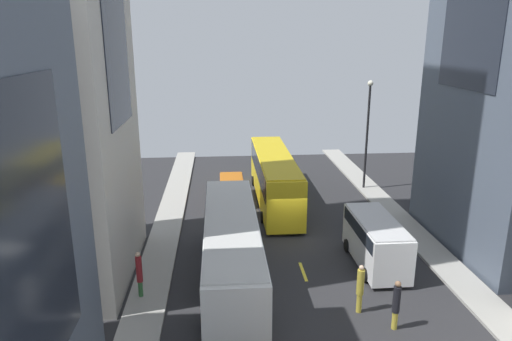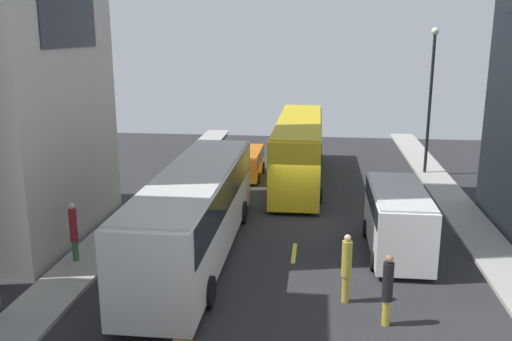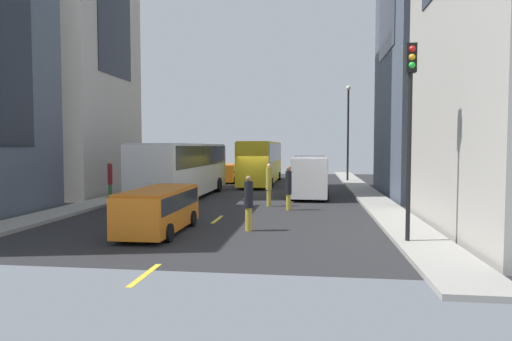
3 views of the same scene
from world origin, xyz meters
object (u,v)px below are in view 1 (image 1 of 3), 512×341
(car_orange_0, at_px, (232,188))
(pedestrian_waiting_curb, at_px, (396,303))
(streetcar_yellow, at_px, (274,174))
(delivery_van_white, at_px, (376,239))
(city_bus_white, at_px, (232,244))
(pedestrian_walking_far, at_px, (139,273))
(pedestrian_crossing_near, at_px, (360,287))

(car_orange_0, distance_m, pedestrian_waiting_curb, 17.63)
(streetcar_yellow, distance_m, delivery_van_white, 11.21)
(city_bus_white, bearing_deg, pedestrian_walking_far, -162.93)
(delivery_van_white, bearing_deg, pedestrian_crossing_near, -116.30)
(pedestrian_waiting_curb, bearing_deg, pedestrian_walking_far, -54.05)
(pedestrian_crossing_near, bearing_deg, streetcar_yellow, 32.28)
(streetcar_yellow, bearing_deg, pedestrian_crossing_near, -82.00)
(car_orange_0, bearing_deg, pedestrian_walking_far, -109.21)
(city_bus_white, xyz_separation_m, car_orange_0, (0.35, 11.98, -1.05))
(streetcar_yellow, xyz_separation_m, pedestrian_waiting_curb, (3.18, -16.01, -0.93))
(streetcar_yellow, xyz_separation_m, car_orange_0, (-3.11, 0.46, -1.17))
(city_bus_white, bearing_deg, delivery_van_white, 8.47)
(city_bus_white, relative_size, pedestrian_waiting_curb, 5.77)
(delivery_van_white, bearing_deg, pedestrian_waiting_curb, -100.14)
(streetcar_yellow, relative_size, pedestrian_waiting_curb, 5.90)
(pedestrian_crossing_near, relative_size, pedestrian_waiting_curb, 1.03)
(pedestrian_waiting_curb, height_order, pedestrian_walking_far, pedestrian_walking_far)
(delivery_van_white, height_order, pedestrian_waiting_curb, delivery_van_white)
(streetcar_yellow, distance_m, pedestrian_waiting_curb, 16.35)
(streetcar_yellow, relative_size, pedestrian_walking_far, 5.84)
(delivery_van_white, relative_size, pedestrian_walking_far, 2.47)
(pedestrian_waiting_curb, distance_m, pedestrian_walking_far, 11.37)
(delivery_van_white, height_order, pedestrian_crossing_near, delivery_van_white)
(city_bus_white, relative_size, delivery_van_white, 2.32)
(city_bus_white, relative_size, streetcar_yellow, 0.98)
(streetcar_yellow, bearing_deg, delivery_van_white, -68.02)
(city_bus_white, height_order, pedestrian_walking_far, city_bus_white)
(pedestrian_waiting_curb, xyz_separation_m, pedestrian_walking_far, (-10.92, 3.18, 0.16))
(city_bus_white, distance_m, streetcar_yellow, 12.03)
(car_orange_0, distance_m, pedestrian_walking_far, 14.08)
(pedestrian_crossing_near, relative_size, pedestrian_walking_far, 1.02)
(car_orange_0, xyz_separation_m, pedestrian_walking_far, (-4.63, -13.29, 0.40))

